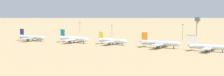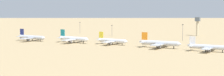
{
  "view_description": "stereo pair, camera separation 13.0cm",
  "coord_description": "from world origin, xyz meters",
  "px_view_note": "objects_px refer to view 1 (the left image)",
  "views": [
    {
      "loc": [
        179.39,
        -320.83,
        39.63
      ],
      "look_at": [
        -4.48,
        4.8,
        6.0
      ],
      "focal_mm": 64.25,
      "sensor_mm": 36.0,
      "label": 1
    },
    {
      "loc": [
        179.51,
        -320.77,
        39.63
      ],
      "look_at": [
        -4.48,
        4.8,
        6.0
      ],
      "focal_mm": 64.25,
      "sensor_mm": 36.0,
      "label": 2
    }
  ],
  "objects_px": {
    "parked_jet_yellow_2": "(112,41)",
    "parked_jet_navy_0": "(31,37)",
    "control_tower": "(197,25)",
    "parked_jet_white_4": "(208,47)",
    "parked_jet_orange_3": "(159,43)",
    "light_pole_mid": "(183,31)",
    "light_pole_west": "(80,27)",
    "parked_jet_teal_1": "(73,39)",
    "light_pole_east": "(112,30)"
  },
  "relations": [
    {
      "from": "parked_jet_teal_1",
      "to": "light_pole_west",
      "type": "distance_m",
      "value": 116.91
    },
    {
      "from": "parked_jet_white_4",
      "to": "light_pole_west",
      "type": "xyz_separation_m",
      "value": [
        -193.98,
        104.87,
        4.44
      ]
    },
    {
      "from": "parked_jet_navy_0",
      "to": "parked_jet_orange_3",
      "type": "relative_size",
      "value": 0.92
    },
    {
      "from": "parked_jet_yellow_2",
      "to": "light_pole_east",
      "type": "relative_size",
      "value": 2.75
    },
    {
      "from": "parked_jet_yellow_2",
      "to": "light_pole_mid",
      "type": "distance_m",
      "value": 82.13
    },
    {
      "from": "parked_jet_navy_0",
      "to": "light_pole_mid",
      "type": "distance_m",
      "value": 154.93
    },
    {
      "from": "parked_jet_orange_3",
      "to": "parked_jet_teal_1",
      "type": "bearing_deg",
      "value": 179.6
    },
    {
      "from": "light_pole_mid",
      "to": "parked_jet_yellow_2",
      "type": "bearing_deg",
      "value": -122.98
    },
    {
      "from": "parked_jet_navy_0",
      "to": "light_pole_west",
      "type": "xyz_separation_m",
      "value": [
        -12.28,
        106.41,
        4.36
      ]
    },
    {
      "from": "parked_jet_teal_1",
      "to": "light_pole_mid",
      "type": "bearing_deg",
      "value": 45.38
    },
    {
      "from": "parked_jet_orange_3",
      "to": "light_pole_mid",
      "type": "bearing_deg",
      "value": 92.91
    },
    {
      "from": "light_pole_west",
      "to": "parked_jet_navy_0",
      "type": "bearing_deg",
      "value": -83.42
    },
    {
      "from": "control_tower",
      "to": "light_pole_west",
      "type": "relative_size",
      "value": 1.55
    },
    {
      "from": "parked_jet_yellow_2",
      "to": "parked_jet_white_4",
      "type": "xyz_separation_m",
      "value": [
        92.99,
        -8.5,
        0.08
      ]
    },
    {
      "from": "parked_jet_yellow_2",
      "to": "control_tower",
      "type": "bearing_deg",
      "value": 78.86
    },
    {
      "from": "parked_jet_orange_3",
      "to": "light_pole_mid",
      "type": "height_order",
      "value": "light_pole_mid"
    },
    {
      "from": "control_tower",
      "to": "light_pole_mid",
      "type": "xyz_separation_m",
      "value": [
        4.72,
        -64.29,
        -3.65
      ]
    },
    {
      "from": "parked_jet_white_4",
      "to": "light_pole_east",
      "type": "height_order",
      "value": "light_pole_east"
    },
    {
      "from": "parked_jet_white_4",
      "to": "light_pole_mid",
      "type": "height_order",
      "value": "light_pole_mid"
    },
    {
      "from": "parked_jet_orange_3",
      "to": "light_pole_east",
      "type": "height_order",
      "value": "parked_jet_orange_3"
    },
    {
      "from": "parked_jet_orange_3",
      "to": "light_pole_west",
      "type": "bearing_deg",
      "value": 145.65
    },
    {
      "from": "parked_jet_orange_3",
      "to": "light_pole_mid",
      "type": "relative_size",
      "value": 2.35
    },
    {
      "from": "light_pole_west",
      "to": "parked_jet_white_4",
      "type": "bearing_deg",
      "value": -28.4
    },
    {
      "from": "parked_jet_teal_1",
      "to": "parked_jet_white_4",
      "type": "height_order",
      "value": "parked_jet_teal_1"
    },
    {
      "from": "parked_jet_teal_1",
      "to": "light_pole_mid",
      "type": "relative_size",
      "value": 2.26
    },
    {
      "from": "parked_jet_white_4",
      "to": "parked_jet_teal_1",
      "type": "bearing_deg",
      "value": 176.78
    },
    {
      "from": "light_pole_west",
      "to": "parked_jet_orange_3",
      "type": "bearing_deg",
      "value": -33.6
    },
    {
      "from": "parked_jet_orange_3",
      "to": "light_pole_mid",
      "type": "xyz_separation_m",
      "value": [
        -4.61,
        72.13,
        5.38
      ]
    },
    {
      "from": "parked_jet_white_4",
      "to": "control_tower",
      "type": "height_order",
      "value": "control_tower"
    },
    {
      "from": "parked_jet_navy_0",
      "to": "parked_jet_teal_1",
      "type": "distance_m",
      "value": 47.99
    },
    {
      "from": "parked_jet_navy_0",
      "to": "parked_jet_white_4",
      "type": "height_order",
      "value": "parked_jet_navy_0"
    },
    {
      "from": "parked_jet_yellow_2",
      "to": "light_pole_mid",
      "type": "relative_size",
      "value": 2.08
    },
    {
      "from": "light_pole_east",
      "to": "parked_jet_orange_3",
      "type": "bearing_deg",
      "value": -41.97
    },
    {
      "from": "parked_jet_navy_0",
      "to": "parked_jet_teal_1",
      "type": "bearing_deg",
      "value": 9.37
    },
    {
      "from": "parked_jet_orange_3",
      "to": "light_pole_east",
      "type": "bearing_deg",
      "value": 137.28
    },
    {
      "from": "parked_jet_orange_3",
      "to": "parked_jet_white_4",
      "type": "bearing_deg",
      "value": -7.38
    },
    {
      "from": "control_tower",
      "to": "light_pole_west",
      "type": "xyz_separation_m",
      "value": [
        -140.86,
        -36.65,
        -5.02
      ]
    },
    {
      "from": "parked_jet_orange_3",
      "to": "parked_jet_white_4",
      "type": "relative_size",
      "value": 1.11
    },
    {
      "from": "parked_jet_white_4",
      "to": "light_pole_mid",
      "type": "distance_m",
      "value": 91.32
    },
    {
      "from": "light_pole_west",
      "to": "light_pole_east",
      "type": "xyz_separation_m",
      "value": [
        54.11,
        -13.35,
        -0.78
      ]
    },
    {
      "from": "parked_jet_white_4",
      "to": "control_tower",
      "type": "distance_m",
      "value": 151.45
    },
    {
      "from": "parked_jet_teal_1",
      "to": "parked_jet_orange_3",
      "type": "height_order",
      "value": "parked_jet_orange_3"
    },
    {
      "from": "parked_jet_yellow_2",
      "to": "parked_jet_navy_0",
      "type": "bearing_deg",
      "value": -167.99
    },
    {
      "from": "parked_jet_orange_3",
      "to": "control_tower",
      "type": "height_order",
      "value": "control_tower"
    },
    {
      "from": "parked_jet_teal_1",
      "to": "parked_jet_white_4",
      "type": "bearing_deg",
      "value": 3.14
    },
    {
      "from": "parked_jet_orange_3",
      "to": "light_pole_east",
      "type": "distance_m",
      "value": 129.27
    },
    {
      "from": "parked_jet_yellow_2",
      "to": "control_tower",
      "type": "xyz_separation_m",
      "value": [
        39.87,
        133.01,
        9.54
      ]
    },
    {
      "from": "parked_jet_white_4",
      "to": "light_pole_east",
      "type": "distance_m",
      "value": 167.19
    },
    {
      "from": "light_pole_west",
      "to": "light_pole_east",
      "type": "distance_m",
      "value": 55.73
    },
    {
      "from": "parked_jet_yellow_2",
      "to": "parked_jet_white_4",
      "type": "distance_m",
      "value": 93.38
    }
  ]
}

